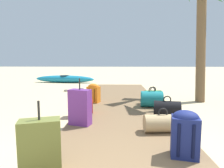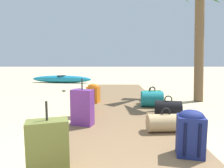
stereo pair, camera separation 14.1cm
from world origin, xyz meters
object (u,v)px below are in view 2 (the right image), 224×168
Objects in this scene: backpack_navy at (191,132)px; duffel_bag_black at (169,108)px; duffel_bag_teal at (152,99)px; duffel_bag_green at (153,95)px; suitcase_purple at (83,107)px; duffel_bag_tan at (166,123)px; duffel_bag_red at (83,106)px; kayak at (62,79)px; suitcase_olive at (49,146)px; backpack_orange at (94,93)px.

backpack_navy is 1.77m from duffel_bag_black.
duffel_bag_green is at bearing 77.40° from duffel_bag_teal.
suitcase_purple is 1.52× the size of duffel_bag_teal.
backpack_navy is 0.86m from duffel_bag_tan.
kayak is at bearing 107.73° from duffel_bag_red.
duffel_bag_red is at bearing -158.50° from duffel_bag_teal.
backpack_navy is at bearing -84.63° from duffel_bag_tan.
backpack_navy is 0.99× the size of duffel_bag_black.
suitcase_purple is 0.25× the size of kayak.
suitcase_olive reaches higher than duffel_bag_teal.
duffel_bag_tan is 8.49m from kayak.
duffel_bag_red reaches higher than duffel_bag_tan.
duffel_bag_tan is at bearing -58.17° from backpack_orange.
backpack_orange is 2.66m from duffel_bag_tan.
duffel_bag_green is at bearing 86.54° from backpack_navy.
duffel_bag_teal is at bearing 21.50° from duffel_bag_red.
suitcase_purple is 1.90m from backpack_navy.
duffel_bag_black is 1.83m from duffel_bag_red.
backpack_orange is (-1.48, 3.09, -0.03)m from backpack_navy.
suitcase_purple is at bearing -90.51° from backpack_orange.
backpack_navy is 9.29m from kayak.
duffel_bag_black is (1.85, 2.11, -0.12)m from suitcase_olive.
duffel_bag_red is at bearing -72.27° from kayak.
backpack_orange reaches higher than duffel_bag_tan.
duffel_bag_tan is 1.29× the size of duffel_bag_green.
duffel_bag_tan is (-0.08, 0.84, -0.16)m from backpack_navy.
duffel_bag_teal is 7.00m from kayak.
suitcase_olive reaches higher than duffel_bag_red.
suitcase_olive is 9.11m from kayak.
suitcase_olive is at bearing -167.58° from backpack_navy.
duffel_bag_teal is (1.67, 2.96, -0.08)m from suitcase_olive.
duffel_bag_red is (-1.81, -1.36, 0.00)m from duffel_bag_green.
duffel_bag_black reaches higher than duffel_bag_green.
duffel_bag_tan is (1.42, -0.34, -0.18)m from suitcase_purple.
duffel_bag_teal reaches higher than kayak.
suitcase_olive is 3.40m from duffel_bag_teal.
duffel_bag_tan is at bearing -64.70° from kayak.
suitcase_purple is at bearing -81.77° from duffel_bag_red.
backpack_orange reaches higher than duffel_bag_teal.
duffel_bag_red reaches higher than duffel_bag_green.
duffel_bag_green is 0.14× the size of kayak.
suitcase_olive is (-1.63, -0.36, -0.02)m from backpack_navy.
duffel_bag_black is at bearing 72.22° from duffel_bag_tan.
suitcase_purple is 1.81m from duffel_bag_black.
kayak is (-3.71, 8.51, -0.18)m from backpack_navy.
duffel_bag_tan is at bearing -107.78° from duffel_bag_black.
kayak is at bearing 115.30° from duffel_bag_tan.
duffel_bag_teal is at bearing 42.83° from suitcase_purple.
backpack_navy reaches higher than duffel_bag_tan.
backpack_navy reaches higher than duffel_bag_teal.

